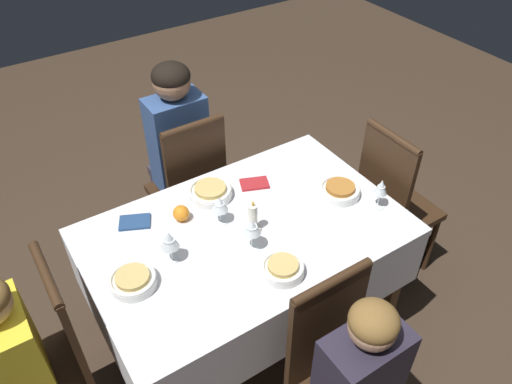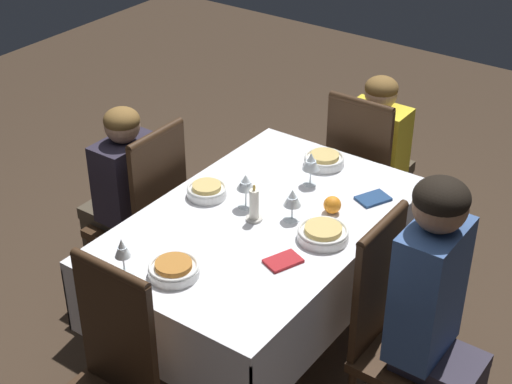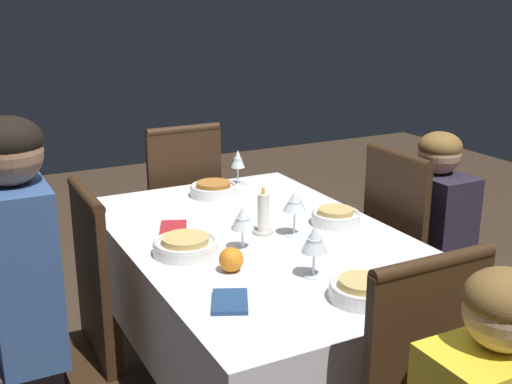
{
  "view_description": "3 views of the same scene",
  "coord_description": "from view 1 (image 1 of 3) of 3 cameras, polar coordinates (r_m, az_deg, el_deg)",
  "views": [
    {
      "loc": [
        0.81,
        1.33,
        2.3
      ],
      "look_at": [
        -0.1,
        -0.07,
        0.89
      ],
      "focal_mm": 35.0,
      "sensor_mm": 36.0,
      "label": 1
    },
    {
      "loc": [
        -2.19,
        -1.54,
        2.52
      ],
      "look_at": [
        -0.07,
        -0.02,
        0.94
      ],
      "focal_mm": 55.0,
      "sensor_mm": 36.0,
      "label": 2
    },
    {
      "loc": [
        1.77,
        -0.94,
        1.54
      ],
      "look_at": [
        0.01,
        -0.03,
        0.93
      ],
      "focal_mm": 45.0,
      "sensor_mm": 36.0,
      "label": 3
    }
  ],
  "objects": [
    {
      "name": "ground_plane",
      "position": [
        2.78,
        -0.98,
        -15.68
      ],
      "size": [
        8.0,
        8.0,
        0.0
      ],
      "primitive_type": "plane",
      "color": "#3D2D21"
    },
    {
      "name": "dining_table",
      "position": [
        2.26,
        -1.16,
        -6.23
      ],
      "size": [
        1.38,
        0.89,
        0.77
      ],
      "color": "silver",
      "rests_on": "ground_plane"
    },
    {
      "name": "chair_south",
      "position": [
        2.8,
        -7.43,
        0.62
      ],
      "size": [
        0.37,
        0.37,
        1.0
      ],
      "color": "#382314",
      "rests_on": "ground_plane"
    },
    {
      "name": "chair_north",
      "position": [
        2.06,
        9.21,
        -19.88
      ],
      "size": [
        0.37,
        0.37,
        1.0
      ],
      "rotation": [
        0.0,
        0.0,
        3.14
      ],
      "color": "#382314",
      "rests_on": "ground_plane"
    },
    {
      "name": "chair_east",
      "position": [
        2.22,
        -22.31,
        -17.24
      ],
      "size": [
        0.37,
        0.37,
        1.0
      ],
      "rotation": [
        0.0,
        0.0,
        1.57
      ],
      "color": "#382314",
      "rests_on": "ground_plane"
    },
    {
      "name": "chair_west",
      "position": [
        2.78,
        15.27,
        -0.99
      ],
      "size": [
        0.37,
        0.37,
        1.0
      ],
      "rotation": [
        0.0,
        0.0,
        -1.57
      ],
      "color": "#382314",
      "rests_on": "ground_plane"
    },
    {
      "name": "person_adult_denim",
      "position": [
        2.81,
        -9.09,
        4.78
      ],
      "size": [
        0.3,
        0.34,
        1.23
      ],
      "color": "#383342",
      "rests_on": "ground_plane"
    },
    {
      "name": "person_child_yellow",
      "position": [
        2.2,
        -26.73,
        -18.14
      ],
      "size": [
        0.33,
        0.3,
        1.04
      ],
      "rotation": [
        0.0,
        0.0,
        1.57
      ],
      "color": "#4C4233",
      "rests_on": "ground_plane"
    },
    {
      "name": "bowl_south",
      "position": [
        2.34,
        -5.23,
        0.05
      ],
      "size": [
        0.2,
        0.2,
        0.06
      ],
      "color": "white",
      "rests_on": "dining_table"
    },
    {
      "name": "wine_glass_south",
      "position": [
        2.16,
        -4.17,
        -1.48
      ],
      "size": [
        0.07,
        0.07,
        0.14
      ],
      "color": "white",
      "rests_on": "dining_table"
    },
    {
      "name": "bowl_north",
      "position": [
        2.0,
        3.09,
        -8.71
      ],
      "size": [
        0.17,
        0.17,
        0.06
      ],
      "color": "white",
      "rests_on": "dining_table"
    },
    {
      "name": "wine_glass_north",
      "position": [
        2.03,
        -0.48,
        -4.12
      ],
      "size": [
        0.08,
        0.08,
        0.15
      ],
      "color": "white",
      "rests_on": "dining_table"
    },
    {
      "name": "bowl_east",
      "position": [
        2.01,
        -13.88,
        -9.77
      ],
      "size": [
        0.18,
        0.18,
        0.06
      ],
      "color": "white",
      "rests_on": "dining_table"
    },
    {
      "name": "wine_glass_east",
      "position": [
        2.01,
        -9.88,
        -5.5
      ],
      "size": [
        0.08,
        0.08,
        0.15
      ],
      "color": "white",
      "rests_on": "dining_table"
    },
    {
      "name": "bowl_west",
      "position": [
        2.37,
        9.56,
        0.2
      ],
      "size": [
        0.19,
        0.19,
        0.06
      ],
      "color": "white",
      "rests_on": "dining_table"
    },
    {
      "name": "wine_glass_west",
      "position": [
        2.3,
        14.1,
        0.41
      ],
      "size": [
        0.07,
        0.07,
        0.15
      ],
      "color": "white",
      "rests_on": "dining_table"
    },
    {
      "name": "candle_centerpiece",
      "position": [
        2.14,
        -0.35,
        -3.14
      ],
      "size": [
        0.07,
        0.07,
        0.17
      ],
      "color": "beige",
      "rests_on": "dining_table"
    },
    {
      "name": "orange_fruit",
      "position": [
        2.23,
        -8.56,
        -2.41
      ],
      "size": [
        0.07,
        0.07,
        0.07
      ],
      "primitive_type": "sphere",
      "color": "orange",
      "rests_on": "dining_table"
    },
    {
      "name": "napkin_red_folded",
      "position": [
        2.41,
        -0.19,
        0.96
      ],
      "size": [
        0.16,
        0.13,
        0.01
      ],
      "rotation": [
        0.0,
        0.0,
        -0.38
      ],
      "color": "#AD2328",
      "rests_on": "dining_table"
    },
    {
      "name": "napkin_spare_side",
      "position": [
        2.27,
        -13.69,
        -3.36
      ],
      "size": [
        0.16,
        0.14,
        0.01
      ],
      "rotation": [
        0.0,
        0.0,
        -0.44
      ],
      "color": "navy",
      "rests_on": "dining_table"
    }
  ]
}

